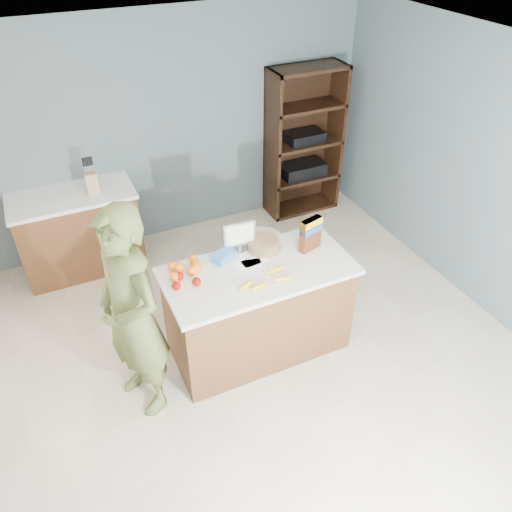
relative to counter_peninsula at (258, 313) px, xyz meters
name	(u,v)px	position (x,y,z in m)	size (l,w,h in m)	color
floor	(273,369)	(0.00, -0.30, -0.42)	(4.50, 5.00, 0.02)	beige
walls	(278,207)	(0.00, -0.30, 1.24)	(4.52, 5.02, 2.51)	slate
counter_peninsula	(258,313)	(0.00, 0.00, 0.00)	(1.56, 0.76, 0.90)	brown
back_cabinet	(80,232)	(-1.20, 1.90, 0.04)	(1.24, 0.62, 0.90)	brown
shelving_unit	(302,144)	(1.55, 2.05, 0.45)	(0.90, 0.40, 1.80)	black
person	(132,317)	(-1.07, -0.11, 0.49)	(0.66, 0.43, 1.80)	#555D30
knife_block	(92,182)	(-0.97, 1.84, 0.60)	(0.12, 0.10, 0.31)	tan
envelopes	(251,262)	(-0.02, 0.11, 0.49)	(0.30, 0.16, 0.00)	white
bananas	(266,280)	(-0.01, -0.17, 0.50)	(0.46, 0.19, 0.04)	yellow
apples	(184,281)	(-0.61, 0.07, 0.52)	(0.23, 0.19, 0.07)	#930B05
oranges	(186,267)	(-0.54, 0.22, 0.52)	(0.29, 0.23, 0.08)	orange
blue_carton	(224,257)	(-0.21, 0.23, 0.52)	(0.18, 0.12, 0.08)	blue
salad_bowl	(263,243)	(0.16, 0.24, 0.54)	(0.30, 0.30, 0.13)	#267219
tv	(239,235)	(-0.03, 0.31, 0.64)	(0.28, 0.12, 0.28)	silver
cereal_box	(311,232)	(0.52, 0.07, 0.66)	(0.21, 0.12, 0.30)	#592B14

